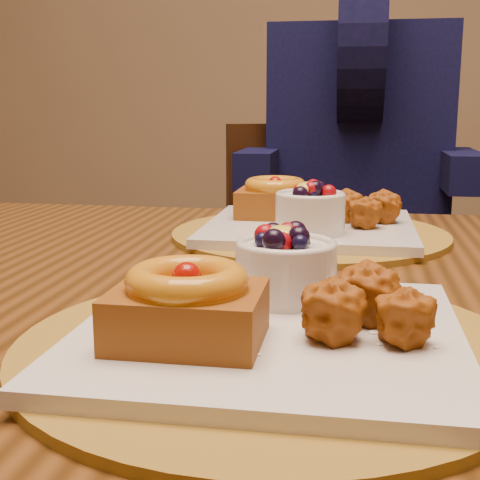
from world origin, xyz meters
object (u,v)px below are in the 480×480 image
Objects in this scene: dining_table at (294,346)px; chair_far at (325,291)px; place_setting_far at (308,220)px; diner at (360,110)px; place_setting_near at (267,320)px.

chair_far is at bearing 90.06° from dining_table.
diner is (0.07, 0.76, 0.14)m from place_setting_far.
place_setting_near is 0.43m from place_setting_far.
place_setting_near is 1.12m from chair_far.
diner is (0.07, 0.10, 0.43)m from chair_far.
place_setting_far is (-0.00, 0.22, 0.10)m from dining_table.
dining_table is 4.21× the size of place_setting_near.
dining_table is 1.85× the size of diner.
place_setting_near is 0.44× the size of diner.
diner reaches higher than dining_table.
place_setting_far is 0.43× the size of chair_far.
place_setting_near is 0.43× the size of chair_far.
place_setting_near is 1.00× the size of place_setting_far.
dining_table is at bearing 89.38° from place_setting_near.
chair_far is at bearing 89.92° from place_setting_near.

